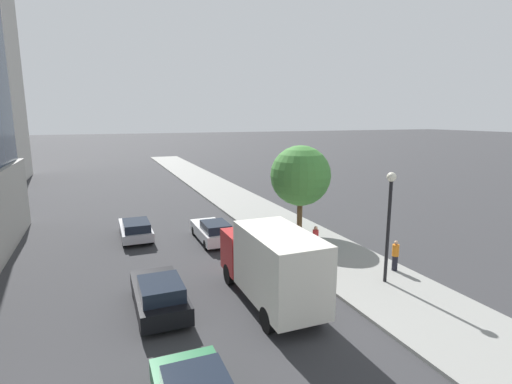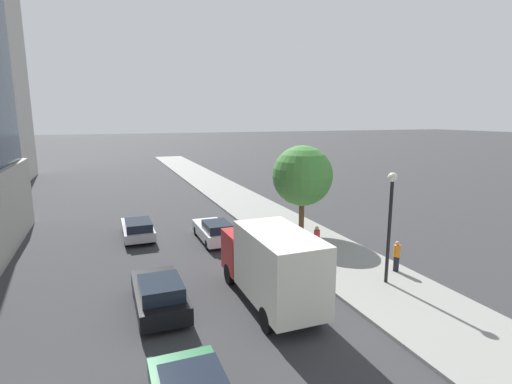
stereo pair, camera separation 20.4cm
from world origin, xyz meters
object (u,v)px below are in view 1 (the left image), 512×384
at_px(car_white, 212,231).
at_px(street_lamp, 389,210).
at_px(car_silver, 136,229).
at_px(box_truck, 272,263).
at_px(street_tree, 300,176).
at_px(pedestrian_red_shirt, 315,240).
at_px(pedestrian_orange_shirt, 395,255).
at_px(car_black, 159,294).

bearing_deg(car_white, street_lamp, -57.88).
height_order(car_silver, box_truck, box_truck).
bearing_deg(street_tree, pedestrian_red_shirt, -105.34).
distance_m(street_lamp, pedestrian_red_shirt, 5.46).
xyz_separation_m(box_truck, pedestrian_red_shirt, (4.77, 4.46, -0.88)).
xyz_separation_m(car_white, box_truck, (-0.00, -9.27, 1.15)).
bearing_deg(car_silver, pedestrian_orange_shirt, -42.79).
distance_m(car_white, car_black, 9.27).
relative_size(car_black, box_truck, 0.68).
height_order(street_lamp, pedestrian_orange_shirt, street_lamp).
bearing_deg(street_lamp, car_silver, 131.30).
distance_m(car_black, pedestrian_red_shirt, 9.87).
bearing_deg(car_silver, box_truck, -68.90).
bearing_deg(box_truck, car_white, 90.00).
bearing_deg(box_truck, pedestrian_orange_shirt, 6.04).
bearing_deg(car_white, box_truck, -90.00).
distance_m(street_tree, car_white, 6.82).
bearing_deg(box_truck, street_lamp, -1.53).
height_order(car_white, pedestrian_red_shirt, pedestrian_red_shirt).
height_order(street_lamp, box_truck, street_lamp).
bearing_deg(street_tree, car_white, 171.60).
height_order(street_lamp, car_black, street_lamp).
bearing_deg(pedestrian_orange_shirt, car_silver, 137.21).
distance_m(street_lamp, car_silver, 16.10).
xyz_separation_m(street_tree, box_truck, (-5.86, -8.41, -2.23)).
bearing_deg(street_tree, car_black, -145.15).
distance_m(street_lamp, car_white, 11.51).
relative_size(car_white, pedestrian_orange_shirt, 2.91).
bearing_deg(street_lamp, car_black, 172.72).
distance_m(street_lamp, street_tree, 8.58).
xyz_separation_m(street_lamp, car_silver, (-10.45, 11.89, -2.96)).
relative_size(car_white, box_truck, 0.68).
xyz_separation_m(street_lamp, pedestrian_red_shirt, (-1.14, 4.62, -2.67)).
xyz_separation_m(street_tree, pedestrian_red_shirt, (-1.08, -3.94, -3.11)).
relative_size(street_lamp, car_silver, 1.13).
relative_size(street_tree, pedestrian_orange_shirt, 3.75).
distance_m(box_truck, pedestrian_orange_shirt, 7.41).
height_order(street_tree, pedestrian_red_shirt, street_tree).
bearing_deg(car_silver, pedestrian_red_shirt, -38.00).
distance_m(street_tree, pedestrian_orange_shirt, 8.38).
xyz_separation_m(car_silver, car_black, (0.00, -10.55, 0.05)).
height_order(car_black, pedestrian_orange_shirt, pedestrian_orange_shirt).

